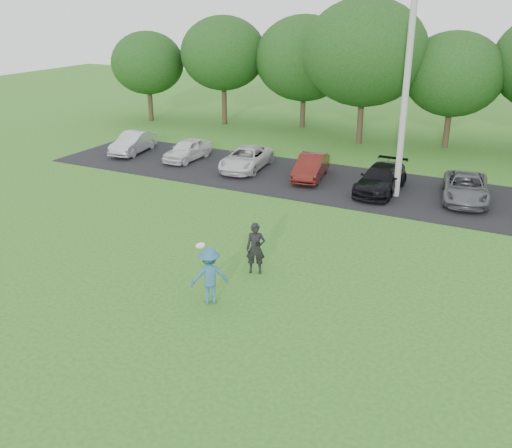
# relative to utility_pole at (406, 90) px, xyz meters

# --- Properties ---
(ground) EXTENTS (100.00, 100.00, 0.00)m
(ground) POSITION_rel_utility_pole_xyz_m (-2.65, -12.46, -4.83)
(ground) COLOR #2F6C1E
(ground) RESTS_ON ground
(parking_lot) EXTENTS (32.00, 6.50, 0.03)m
(parking_lot) POSITION_rel_utility_pole_xyz_m (-2.65, 0.54, -4.81)
(parking_lot) COLOR black
(parking_lot) RESTS_ON ground
(utility_pole) EXTENTS (0.28, 0.28, 9.65)m
(utility_pole) POSITION_rel_utility_pole_xyz_m (0.00, 0.00, 0.00)
(utility_pole) COLOR #A9A8A3
(utility_pole) RESTS_ON ground
(frisbee_player) EXTENTS (1.28, 1.22, 1.95)m
(frisbee_player) POSITION_rel_utility_pole_xyz_m (-2.48, -12.30, -3.95)
(frisbee_player) COLOR #32668D
(frisbee_player) RESTS_ON ground
(camera_bystander) EXTENTS (0.74, 0.63, 1.73)m
(camera_bystander) POSITION_rel_utility_pole_xyz_m (-2.18, -9.91, -3.96)
(camera_bystander) COLOR black
(camera_bystander) RESTS_ON ground
(parked_cars) EXTENTS (27.64, 4.85, 1.23)m
(parked_cars) POSITION_rel_utility_pole_xyz_m (-2.72, 0.70, -4.21)
(parked_cars) COLOR #B5B8BD
(parked_cars) RESTS_ON parking_lot
(tree_row) EXTENTS (42.39, 9.85, 8.64)m
(tree_row) POSITION_rel_utility_pole_xyz_m (-1.14, 10.30, 0.08)
(tree_row) COLOR #38281C
(tree_row) RESTS_ON ground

